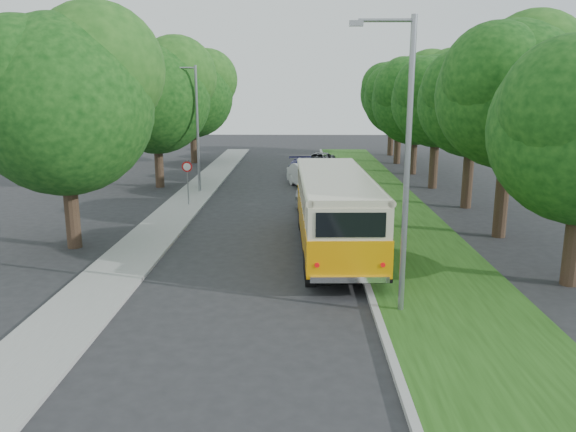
{
  "coord_description": "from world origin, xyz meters",
  "views": [
    {
      "loc": [
        1.44,
        -17.35,
        6.18
      ],
      "look_at": [
        1.02,
        3.21,
        1.5
      ],
      "focal_mm": 35.0,
      "sensor_mm": 36.0,
      "label": 1
    }
  ],
  "objects_px": {
    "car_silver": "(315,200)",
    "car_blue": "(305,169)",
    "car_white": "(309,176)",
    "car_grey": "(319,161)",
    "lamppost_near": "(404,159)",
    "vintage_bus": "(335,213)",
    "lamppost_far": "(196,124)"
  },
  "relations": [
    {
      "from": "car_silver",
      "to": "car_blue",
      "type": "relative_size",
      "value": 0.91
    },
    {
      "from": "lamppost_near",
      "to": "car_silver",
      "type": "distance_m",
      "value": 13.48
    },
    {
      "from": "car_white",
      "to": "lamppost_near",
      "type": "bearing_deg",
      "value": -102.28
    },
    {
      "from": "vintage_bus",
      "to": "car_blue",
      "type": "bearing_deg",
      "value": 91.46
    },
    {
      "from": "lamppost_near",
      "to": "car_silver",
      "type": "bearing_deg",
      "value": 98.7
    },
    {
      "from": "lamppost_near",
      "to": "car_white",
      "type": "relative_size",
      "value": 1.75
    },
    {
      "from": "car_silver",
      "to": "car_white",
      "type": "bearing_deg",
      "value": 84.16
    },
    {
      "from": "car_white",
      "to": "lamppost_far",
      "type": "bearing_deg",
      "value": 176.94
    },
    {
      "from": "car_silver",
      "to": "car_grey",
      "type": "xyz_separation_m",
      "value": [
        0.76,
        15.8,
        -0.08
      ]
    },
    {
      "from": "vintage_bus",
      "to": "car_white",
      "type": "relative_size",
      "value": 2.27
    },
    {
      "from": "lamppost_far",
      "to": "car_silver",
      "type": "xyz_separation_m",
      "value": [
        6.94,
        -5.67,
        -3.39
      ]
    },
    {
      "from": "car_white",
      "to": "car_grey",
      "type": "xyz_separation_m",
      "value": [
        0.95,
        8.3,
        -0.11
      ]
    },
    {
      "from": "car_white",
      "to": "car_grey",
      "type": "height_order",
      "value": "car_white"
    },
    {
      "from": "lamppost_far",
      "to": "car_white",
      "type": "height_order",
      "value": "lamppost_far"
    },
    {
      "from": "lamppost_far",
      "to": "car_grey",
      "type": "distance_m",
      "value": 13.19
    },
    {
      "from": "car_silver",
      "to": "lamppost_near",
      "type": "bearing_deg",
      "value": -88.63
    },
    {
      "from": "lamppost_far",
      "to": "lamppost_near",
      "type": "bearing_deg",
      "value": -64.29
    },
    {
      "from": "car_silver",
      "to": "car_grey",
      "type": "relative_size",
      "value": 0.92
    },
    {
      "from": "lamppost_near",
      "to": "car_white",
      "type": "xyz_separation_m",
      "value": [
        -2.16,
        20.34,
        -3.61
      ]
    },
    {
      "from": "lamppost_far",
      "to": "vintage_bus",
      "type": "distance_m",
      "value": 14.69
    },
    {
      "from": "lamppost_near",
      "to": "lamppost_far",
      "type": "relative_size",
      "value": 1.07
    },
    {
      "from": "lamppost_far",
      "to": "car_white",
      "type": "distance_m",
      "value": 7.76
    },
    {
      "from": "car_silver",
      "to": "vintage_bus",
      "type": "bearing_deg",
      "value": -92.63
    },
    {
      "from": "lamppost_near",
      "to": "car_blue",
      "type": "bearing_deg",
      "value": 95.69
    },
    {
      "from": "lamppost_far",
      "to": "car_white",
      "type": "bearing_deg",
      "value": 15.28
    },
    {
      "from": "lamppost_far",
      "to": "car_silver",
      "type": "bearing_deg",
      "value": -39.23
    },
    {
      "from": "lamppost_near",
      "to": "car_blue",
      "type": "distance_m",
      "value": 24.47
    },
    {
      "from": "car_silver",
      "to": "car_blue",
      "type": "bearing_deg",
      "value": 84.89
    },
    {
      "from": "car_blue",
      "to": "car_grey",
      "type": "relative_size",
      "value": 1.01
    },
    {
      "from": "car_silver",
      "to": "car_blue",
      "type": "height_order",
      "value": "car_silver"
    },
    {
      "from": "car_grey",
      "to": "car_silver",
      "type": "bearing_deg",
      "value": -83.33
    },
    {
      "from": "car_white",
      "to": "car_grey",
      "type": "distance_m",
      "value": 8.35
    }
  ]
}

